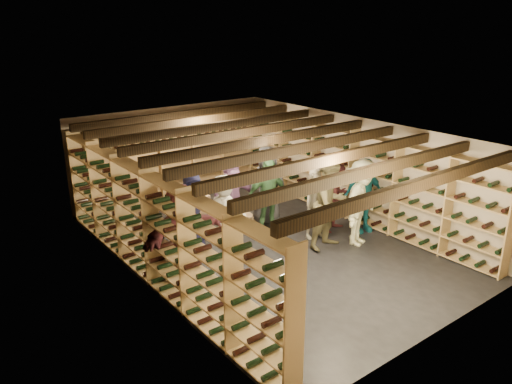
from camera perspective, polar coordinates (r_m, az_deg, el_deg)
The scene contains 21 objects.
ground at distance 10.58m, azimuth 1.17°, elevation -6.08°, with size 8.00×8.00×0.00m, color black.
walls at distance 10.13m, azimuth 1.21°, elevation 0.07°, with size 5.52×8.02×2.40m.
ceiling at distance 9.80m, azimuth 1.26°, elevation 6.72°, with size 5.50×8.00×0.01m, color beige.
ceiling_joists at distance 9.83m, azimuth 1.25°, elevation 5.92°, with size 5.40×7.12×0.18m.
wine_rack_left at distance 8.90m, azimuth -11.87°, elevation -3.97°, with size 0.32×7.50×2.15m.
wine_rack_right at distance 11.87m, azimuth 10.96°, elevation 1.96°, with size 0.32×7.50×2.15m.
wine_rack_back at distance 13.24m, azimuth -9.21°, elevation 3.85°, with size 4.70×0.30×2.15m.
crate_stack_left at distance 11.62m, azimuth -6.71°, elevation -2.02°, with size 0.50×0.33×0.68m.
crate_stack_right at distance 12.36m, azimuth -7.19°, elevation -1.14°, with size 0.57×0.45×0.51m.
crate_loose at distance 11.68m, azimuth -1.53°, elevation -3.13°, with size 0.50×0.33×0.17m, color tan.
person_2 at distance 10.27m, azimuth 8.56°, elevation -1.44°, with size 0.91×0.71×1.87m, color brown.
person_3 at distance 10.52m, azimuth 11.92°, elevation -1.24°, with size 1.18×0.68×1.83m, color beige.
person_4 at distance 11.23m, azimuth 12.17°, elevation -0.38°, with size 0.98×0.41×1.68m, color #186D7E.
person_5 at distance 8.83m, azimuth -8.43°, elevation -4.91°, with size 1.75×0.56×1.88m, color brown.
person_6 at distance 10.42m, azimuth -7.24°, elevation -1.95°, with size 0.77×0.50×1.57m, color #191A40.
person_7 at distance 10.74m, azimuth 6.86°, elevation -1.20°, with size 0.58×0.38×1.60m, color gray.
person_8 at distance 11.22m, azimuth 9.35°, elevation -0.60°, with size 0.75×0.58×1.54m, color #4F1F22.
person_9 at distance 10.26m, azimuth -3.68°, elevation -2.24°, with size 1.00×0.58×1.55m, color beige.
person_10 at distance 10.88m, azimuth 1.33°, elevation -0.51°, with size 1.00×0.41×1.70m, color #284A29.
person_11 at distance 11.29m, azimuth -2.74°, elevation -0.38°, with size 1.37×0.44×1.48m, color #7D507F.
person_12 at distance 11.38m, azimuth 1.30°, elevation 0.73°, with size 0.90×0.58×1.83m, color #37373C.
Camera 1 is at (-5.99, -7.47, 4.50)m, focal length 35.00 mm.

